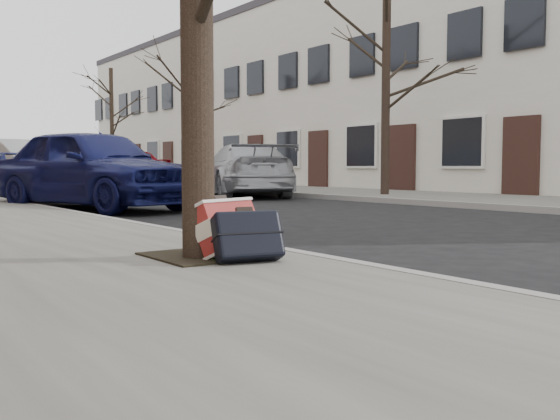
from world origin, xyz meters
TOP-DOWN VIEW (x-y plane):
  - ground at (0.00, 0.00)m, footprint 120.00×120.00m
  - far_sidewalk at (7.80, 15.00)m, footprint 4.00×70.00m
  - house_far at (13.15, 16.00)m, footprint 6.70×40.00m
  - dirt_patch at (-2.00, 1.20)m, footprint 0.85×0.85m
  - suitcase_red at (-1.88, 1.06)m, footprint 0.66×0.50m
  - suitcase_navy at (-1.91, 0.73)m, footprint 0.57×0.40m
  - car_near_front at (-0.24, 8.73)m, footprint 3.17×5.05m
  - car_near_mid at (-0.23, 13.54)m, footprint 2.44×4.85m
  - car_far_front at (4.99, 11.52)m, footprint 3.56×5.31m
  - car_far_back at (4.57, 19.44)m, footprint 2.85×4.83m
  - tree_far_a at (7.20, 8.23)m, footprint 0.22×0.22m
  - tree_far_b at (7.20, 19.07)m, footprint 0.21×0.21m
  - tree_far_c at (7.20, 27.01)m, footprint 0.20×0.20m

SIDE VIEW (x-z plane):
  - ground at x=0.00m, z-range 0.00..0.00m
  - far_sidewalk at x=7.80m, z-range 0.00..0.12m
  - dirt_patch at x=-2.00m, z-range 0.12..0.14m
  - suitcase_navy at x=-1.91m, z-range 0.12..0.52m
  - suitcase_red at x=-1.88m, z-range 0.12..0.58m
  - car_far_front at x=4.99m, z-range 0.00..1.43m
  - car_near_mid at x=-0.23m, z-range 0.00..1.53m
  - car_far_back at x=4.57m, z-range 0.00..1.54m
  - car_near_front at x=-0.24m, z-range 0.00..1.60m
  - tree_far_b at x=7.20m, z-range 0.12..4.83m
  - tree_far_a at x=7.20m, z-range 0.12..5.05m
  - tree_far_c at x=7.20m, z-range 0.12..5.70m
  - house_far at x=13.15m, z-range 0.00..7.20m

